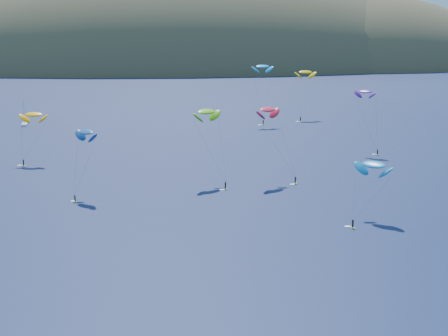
% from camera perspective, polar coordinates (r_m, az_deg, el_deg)
% --- Properties ---
extents(island, '(730.00, 300.00, 210.00)m').
position_cam_1_polar(island, '(623.63, -2.33, 8.49)').
color(island, '#3D3526').
rests_on(island, ground).
extents(sailboat, '(9.31, 8.05, 11.55)m').
position_cam_1_polar(sailboat, '(268.82, -17.75, 3.97)').
color(sailboat, white).
rests_on(sailboat, ground).
extents(kitesurfer_1, '(8.84, 8.86, 16.66)m').
position_cam_1_polar(kitesurfer_1, '(195.86, -17.02, 4.70)').
color(kitesurfer_1, '#B2F81B').
rests_on(kitesurfer_1, ground).
extents(kitesurfer_3, '(9.30, 15.49, 20.79)m').
position_cam_1_polar(kitesurfer_3, '(164.92, -1.61, 5.16)').
color(kitesurfer_3, '#B2F81B').
rests_on(kitesurfer_3, ground).
extents(kitesurfer_4, '(9.01, 8.06, 25.85)m').
position_cam_1_polar(kitesurfer_4, '(259.20, 3.54, 9.24)').
color(kitesurfer_4, '#B2F81B').
rests_on(kitesurfer_4, ground).
extents(kitesurfer_5, '(11.60, 13.10, 13.86)m').
position_cam_1_polar(kitesurfer_5, '(138.36, 13.52, 0.30)').
color(kitesurfer_5, '#B2F81B').
rests_on(kitesurfer_5, ground).
extents(kitesurfer_6, '(7.55, 10.93, 21.45)m').
position_cam_1_polar(kitesurfer_6, '(207.36, 12.81, 6.82)').
color(kitesurfer_6, '#B2F81B').
rests_on(kitesurfer_6, ground).
extents(kitesurfer_9, '(11.49, 11.57, 21.09)m').
position_cam_1_polar(kitesurfer_9, '(166.53, 4.02, 5.35)').
color(kitesurfer_9, '#B2F81B').
rests_on(kitesurfer_9, ground).
extents(kitesurfer_10, '(7.68, 12.29, 17.65)m').
position_cam_1_polar(kitesurfer_10, '(154.98, -12.48, 3.23)').
color(kitesurfer_10, '#B2F81B').
rests_on(kitesurfer_10, ground).
extents(kitesurfer_11, '(10.14, 14.52, 22.51)m').
position_cam_1_polar(kitesurfer_11, '(277.06, 7.45, 8.69)').
color(kitesurfer_11, '#B2F81B').
rests_on(kitesurfer_11, ground).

